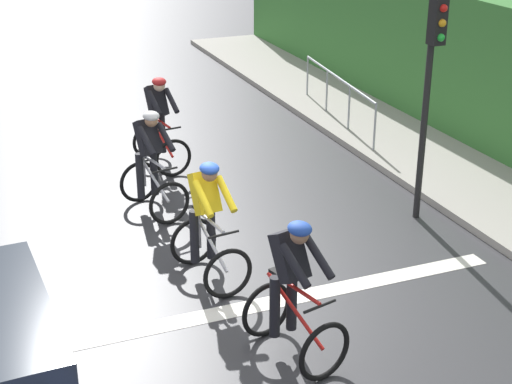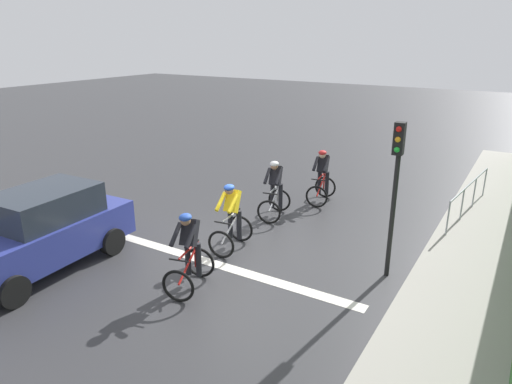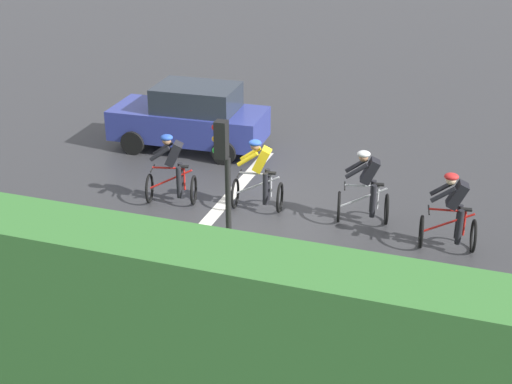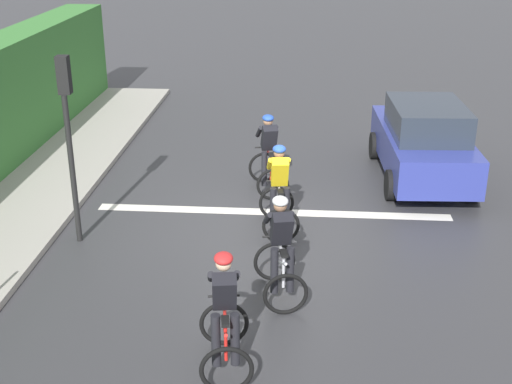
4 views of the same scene
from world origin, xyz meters
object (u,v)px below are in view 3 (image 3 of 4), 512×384
object	(u,v)px
cyclist_fourth	(172,171)
traffic_light_near_crossing	(225,184)
cyclist_mid	(259,177)
car_navy	(191,117)
cyclist_lead	(452,214)
pedestrian_railing_kerbside	(495,339)
cyclist_second	(366,189)

from	to	relation	value
cyclist_fourth	traffic_light_near_crossing	xyz separation A→B (m)	(3.28, 2.55, 1.43)
cyclist_mid	car_navy	size ratio (longest dim) A/B	0.40
cyclist_lead	pedestrian_railing_kerbside	distance (m)	4.16
cyclist_second	pedestrian_railing_kerbside	xyz separation A→B (m)	(4.67, 2.83, 0.00)
traffic_light_near_crossing	cyclist_second	bearing A→B (deg)	154.67
car_navy	cyclist_fourth	bearing A→B (deg)	16.53
cyclist_second	traffic_light_near_crossing	world-z (taller)	traffic_light_near_crossing
cyclist_lead	traffic_light_near_crossing	xyz separation A→B (m)	(3.09, -3.60, 1.43)
cyclist_fourth	cyclist_lead	bearing A→B (deg)	88.25
cyclist_mid	traffic_light_near_crossing	distance (m)	3.91
cyclist_second	cyclist_mid	xyz separation A→B (m)	(0.13, -2.35, 0.00)
cyclist_second	pedestrian_railing_kerbside	world-z (taller)	cyclist_second
cyclist_second	cyclist_fourth	distance (m)	4.33
cyclist_fourth	cyclist_mid	bearing A→B (deg)	98.99
traffic_light_near_crossing	cyclist_fourth	bearing A→B (deg)	-142.13
pedestrian_railing_kerbside	cyclist_second	bearing A→B (deg)	-148.78
cyclist_mid	traffic_light_near_crossing	xyz separation A→B (m)	(3.59, 0.59, 1.43)
cyclist_fourth	traffic_light_near_crossing	world-z (taller)	traffic_light_near_crossing
cyclist_fourth	cyclist_second	bearing A→B (deg)	95.81
cyclist_mid	cyclist_second	bearing A→B (deg)	93.13
cyclist_second	car_navy	xyz separation A→B (m)	(-2.89, -5.30, 0.08)
traffic_light_near_crossing	pedestrian_railing_kerbside	size ratio (longest dim) A/B	0.86
traffic_light_near_crossing	pedestrian_railing_kerbside	world-z (taller)	traffic_light_near_crossing
cyclist_mid	cyclist_fourth	distance (m)	1.98
cyclist_fourth	pedestrian_railing_kerbside	world-z (taller)	cyclist_fourth
cyclist_lead	cyclist_mid	bearing A→B (deg)	-96.78
cyclist_second	cyclist_fourth	xyz separation A→B (m)	(0.44, -4.31, 0.00)
cyclist_lead	pedestrian_railing_kerbside	world-z (taller)	cyclist_lead
cyclist_second	cyclist_fourth	size ratio (longest dim) A/B	1.00
cyclist_lead	cyclist_second	size ratio (longest dim) A/B	1.00
cyclist_fourth	car_navy	size ratio (longest dim) A/B	0.40
car_navy	traffic_light_near_crossing	distance (m)	7.61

